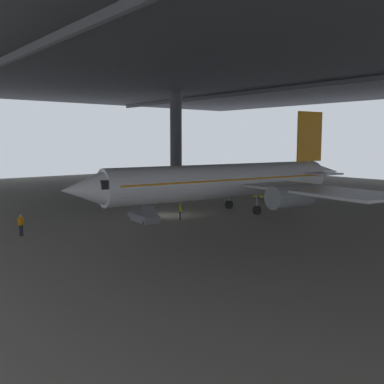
{
  "coord_description": "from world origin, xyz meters",
  "views": [
    {
      "loc": [
        34.21,
        -25.37,
        7.38
      ],
      "look_at": [
        1.61,
        1.42,
        2.43
      ],
      "focal_mm": 41.4,
      "sensor_mm": 36.0,
      "label": 1
    }
  ],
  "objects": [
    {
      "name": "crew_worker_near_nose",
      "position": [
        -0.17,
        -14.24,
        0.99
      ],
      "size": [
        0.32,
        0.53,
        1.72
      ],
      "color": "#232838",
      "rests_on": "ground_plane"
    },
    {
      "name": "ground_plane",
      "position": [
        0.0,
        0.0,
        0.0
      ],
      "size": [
        110.0,
        110.0,
        0.0
      ],
      "primitive_type": "plane",
      "color": "gray"
    },
    {
      "name": "hangar_structure",
      "position": [
        -0.12,
        13.76,
        16.27
      ],
      "size": [
        121.0,
        99.0,
        16.91
      ],
      "color": "#4C4F54",
      "rests_on": "ground_plane"
    },
    {
      "name": "airplane_main",
      "position": [
        2.15,
        5.72,
        3.29
      ],
      "size": [
        32.47,
        33.41,
        10.6
      ],
      "color": "white",
      "rests_on": "ground_plane"
    },
    {
      "name": "crew_worker_by_stairs",
      "position": [
        2.2,
        -0.5,
        0.93
      ],
      "size": [
        0.46,
        0.39,
        1.64
      ],
      "color": "#232838",
      "rests_on": "ground_plane"
    },
    {
      "name": "baggage_tug",
      "position": [
        -3.02,
        16.69,
        0.53
      ],
      "size": [
        2.08,
        2.51,
        0.9
      ],
      "color": "yellow",
      "rests_on": "ground_plane"
    },
    {
      "name": "boarding_stairs",
      "position": [
        0.47,
        -3.44,
        0.72
      ],
      "size": [
        4.16,
        1.94,
        4.48
      ],
      "color": "slate",
      "rests_on": "ground_plane"
    }
  ]
}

